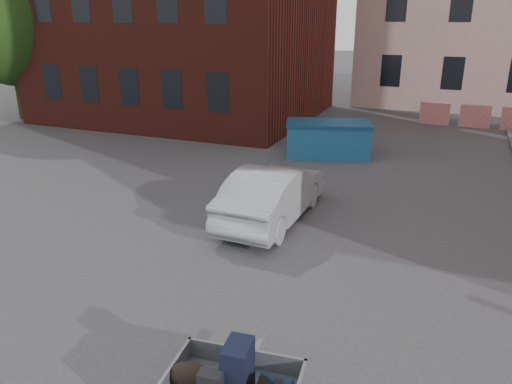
% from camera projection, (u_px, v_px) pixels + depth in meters
% --- Properties ---
extents(ground, '(120.00, 120.00, 0.00)m').
position_uv_depth(ground, '(264.00, 252.00, 10.70)').
color(ground, '#38383A').
rests_on(ground, ground).
extents(far_building, '(6.00, 6.00, 8.00)m').
position_uv_depth(far_building, '(116.00, 25.00, 35.61)').
color(far_building, maroon).
rests_on(far_building, ground).
extents(tree, '(5.28, 5.28, 8.30)m').
position_uv_depth(tree, '(7.00, 5.00, 22.47)').
color(tree, '#3D2B1C').
rests_on(tree, ground).
extents(barriers, '(4.70, 0.18, 1.00)m').
position_uv_depth(barriers, '(475.00, 116.00, 22.10)').
color(barriers, red).
rests_on(barriers, ground).
extents(dumpster, '(3.25, 2.29, 1.24)m').
position_uv_depth(dumpster, '(328.00, 139.00, 17.64)').
color(dumpster, '#1F6397').
rests_on(dumpster, ground).
extents(silver_car, '(1.53, 4.18, 1.37)m').
position_uv_depth(silver_car, '(272.00, 193.00, 12.15)').
color(silver_car, '#9FA1A6').
rests_on(silver_car, ground).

